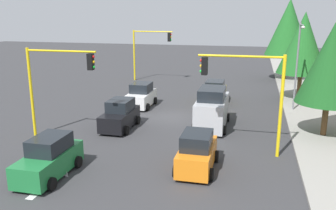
{
  "coord_description": "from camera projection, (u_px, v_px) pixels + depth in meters",
  "views": [
    {
      "loc": [
        25.39,
        5.98,
        7.73
      ],
      "look_at": [
        0.95,
        0.09,
        1.2
      ],
      "focal_mm": 38.51,
      "sensor_mm": 36.0,
      "label": 1
    }
  ],
  "objects": [
    {
      "name": "street_lamp_curbside",
      "position": [
        298.0,
        57.0,
        27.41
      ],
      "size": [
        2.15,
        0.28,
        7.0
      ],
      "color": "slate",
      "rests_on": "ground"
    },
    {
      "name": "car_orange",
      "position": [
        197.0,
        153.0,
        18.02
      ],
      "size": [
        3.7,
        1.92,
        1.98
      ],
      "color": "orange",
      "rests_on": "ground"
    },
    {
      "name": "car_yellow",
      "position": [
        215.0,
        93.0,
        31.37
      ],
      "size": [
        3.92,
        2.01,
        1.98
      ],
      "color": "yellow",
      "rests_on": "ground"
    },
    {
      "name": "traffic_signal_near_right",
      "position": [
        56.0,
        75.0,
        21.84
      ],
      "size": [
        0.36,
        4.59,
        5.61
      ],
      "color": "yellow",
      "rests_on": "ground"
    },
    {
      "name": "car_black",
      "position": [
        120.0,
        115.0,
        24.45
      ],
      "size": [
        3.83,
        1.98,
        1.98
      ],
      "color": "black",
      "rests_on": "ground"
    },
    {
      "name": "car_white",
      "position": [
        141.0,
        96.0,
        30.08
      ],
      "size": [
        3.67,
        2.05,
        1.98
      ],
      "color": "white",
      "rests_on": "ground"
    },
    {
      "name": "sidewalk_kerb",
      "position": [
        308.0,
        108.0,
        29.5
      ],
      "size": [
        80.0,
        4.0,
        0.15
      ],
      "primitive_type": "cube",
      "color": "gray",
      "rests_on": "ground"
    },
    {
      "name": "tree_roadside_near",
      "position": [
        331.0,
        64.0,
        21.75
      ],
      "size": [
        3.92,
        3.92,
        7.14
      ],
      "color": "brown",
      "rests_on": "ground"
    },
    {
      "name": "traffic_signal_near_left",
      "position": [
        247.0,
        84.0,
        19.26
      ],
      "size": [
        0.36,
        4.59,
        5.6
      ],
      "color": "yellow",
      "rests_on": "ground"
    },
    {
      "name": "delivery_van_silver",
      "position": [
        212.0,
        109.0,
        24.64
      ],
      "size": [
        4.8,
        2.22,
        2.77
      ],
      "color": "#B2B5BA",
      "rests_on": "ground"
    },
    {
      "name": "ground_plane",
      "position": [
        170.0,
        117.0,
        27.19
      ],
      "size": [
        120.0,
        120.0,
        0.0
      ],
      "primitive_type": "plane",
      "color": "#353538"
    },
    {
      "name": "lane_arrow_near",
      "position": [
        52.0,
        180.0,
        17.04
      ],
      "size": [
        2.4,
        1.1,
        1.1
      ],
      "color": "silver",
      "rests_on": "ground"
    },
    {
      "name": "car_green",
      "position": [
        49.0,
        159.0,
        17.28
      ],
      "size": [
        4.05,
        1.93,
        1.98
      ],
      "color": "#1E7238",
      "rests_on": "ground"
    },
    {
      "name": "traffic_signal_far_right",
      "position": [
        149.0,
        45.0,
        40.64
      ],
      "size": [
        0.36,
        4.59,
        5.73
      ],
      "color": "yellow",
      "rests_on": "ground"
    },
    {
      "name": "tree_roadside_mid",
      "position": [
        303.0,
        43.0,
        31.17
      ],
      "size": [
        4.25,
        4.25,
        7.76
      ],
      "color": "brown",
      "rests_on": "ground"
    },
    {
      "name": "tree_roadside_far",
      "position": [
        289.0,
        27.0,
        40.46
      ],
      "size": [
        4.99,
        4.99,
        9.16
      ],
      "color": "brown",
      "rests_on": "ground"
    }
  ]
}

